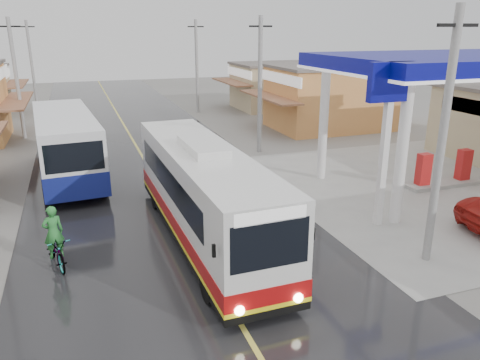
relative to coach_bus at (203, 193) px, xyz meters
The scene contains 9 objects.
ground 4.44m from the coach_bus, 97.03° to the right, with size 120.00×120.00×0.00m, color slate.
road 11.10m from the coach_bus, 92.61° to the left, with size 12.00×90.00×0.02m, color black.
centre_line 11.09m from the coach_bus, 92.61° to the left, with size 0.15×90.00×0.01m, color #D8CC4C.
shopfronts_right 16.63m from the coach_bus, 28.73° to the left, with size 11.00×44.00×4.80m, color #BBB5A4, non-canonical shape.
utility_poles_left 14.21m from the coach_bus, 122.12° to the left, with size 1.60×50.00×8.00m, color gray, non-canonical shape.
utility_poles_right 12.85m from the coach_bus, 59.30° to the left, with size 1.60×36.00×8.00m, color gray, non-canonical shape.
coach_bus is the anchor object (origin of this frame).
second_bus 10.33m from the coach_bus, 116.34° to the left, with size 3.41×10.08×3.29m.
cyclist 5.14m from the coach_bus, behind, with size 1.17×2.09×2.14m.
Camera 1 is at (-3.46, -11.09, 7.34)m, focal length 35.00 mm.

